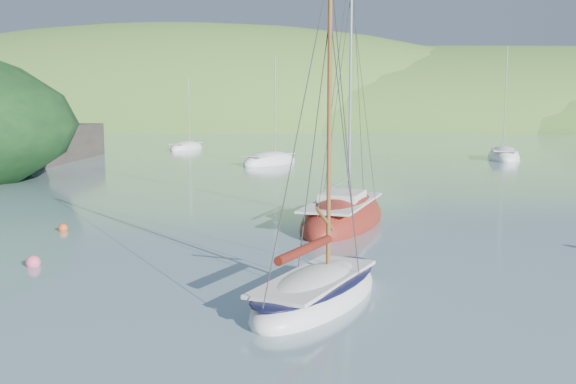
% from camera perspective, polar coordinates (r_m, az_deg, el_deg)
% --- Properties ---
extents(ground, '(700.00, 700.00, 0.00)m').
position_cam_1_polar(ground, '(18.45, -9.19, -8.93)').
color(ground, '#72939E').
rests_on(ground, ground).
extents(shoreline_hills, '(690.00, 135.00, 56.00)m').
position_cam_1_polar(shoreline_hills, '(189.88, 4.79, 5.87)').
color(shoreline_hills, '#34732B').
rests_on(shoreline_hills, ground).
extents(daysailer_white, '(4.06, 6.62, 9.57)m').
position_cam_1_polar(daysailer_white, '(17.58, 2.57, -8.93)').
color(daysailer_white, white).
rests_on(daysailer_white, ground).
extents(sloop_red, '(4.43, 9.19, 13.04)m').
position_cam_1_polar(sloop_red, '(28.97, 4.93, -2.39)').
color(sloop_red, maroon).
rests_on(sloop_red, ground).
extents(distant_sloop_a, '(5.50, 8.04, 10.85)m').
position_cam_1_polar(distant_sloop_a, '(59.84, -1.62, 2.67)').
color(distant_sloop_a, white).
rests_on(distant_sloop_a, ground).
extents(distant_sloop_b, '(3.95, 9.03, 12.49)m').
position_cam_1_polar(distant_sloop_b, '(69.23, 18.61, 2.95)').
color(distant_sloop_b, white).
rests_on(distant_sloop_b, ground).
extents(distant_sloop_c, '(3.71, 7.16, 9.73)m').
position_cam_1_polar(distant_sloop_c, '(82.06, -9.02, 3.87)').
color(distant_sloop_c, white).
rests_on(distant_sloop_c, ground).
extents(mooring_buoys, '(21.26, 9.85, 0.48)m').
position_cam_1_polar(mooring_buoys, '(21.21, -7.21, -6.39)').
color(mooring_buoys, gold).
rests_on(mooring_buoys, ground).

